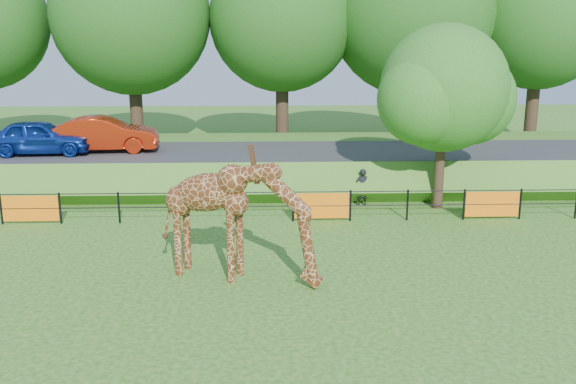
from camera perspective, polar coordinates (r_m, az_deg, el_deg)
name	(u,v)px	position (r m, az deg, el deg)	size (l,w,h in m)	color
ground	(220,323)	(14.91, -6.04, -11.46)	(90.00, 90.00, 0.00)	#235615
giraffe	(240,221)	(16.80, -4.31, -2.57)	(4.53, 0.83, 3.24)	#522711
perimeter_fence	(235,207)	(22.24, -4.70, -1.30)	(28.07, 0.10, 1.10)	black
embankment	(243,162)	(29.52, -4.06, 2.71)	(40.00, 9.00, 1.30)	#235615
road	(241,152)	(27.92, -4.19, 3.54)	(40.00, 5.00, 0.12)	#2B2B2D
car_blue	(40,137)	(28.87, -21.20, 4.57)	(1.73, 4.30, 1.47)	#1335A1
car_red	(104,134)	(28.67, -16.07, 4.96)	(1.60, 4.59, 1.51)	#AA230C
visitor	(362,187)	(24.43, 6.59, 0.43)	(0.52, 0.34, 1.42)	black
tree_east	(446,93)	(24.07, 13.88, 8.53)	(5.40, 4.71, 6.76)	#362518
bg_tree_line	(280,18)	(35.46, -0.72, 15.24)	(37.30, 8.80, 11.82)	#362518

